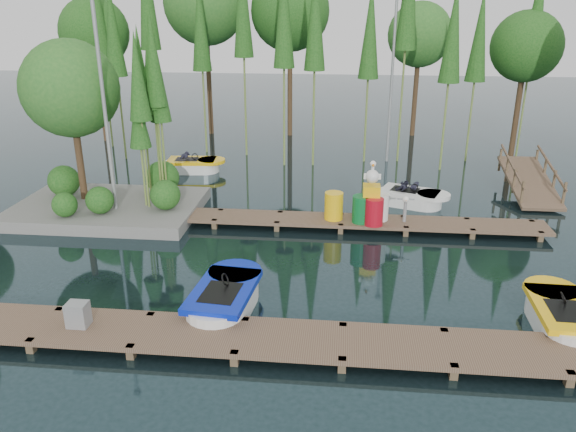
# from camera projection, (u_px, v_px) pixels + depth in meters

# --- Properties ---
(ground_plane) EXTENTS (90.00, 90.00, 0.00)m
(ground_plane) POSITION_uv_depth(u_px,v_px,m) (269.00, 257.00, 16.06)
(ground_plane) COLOR #1C3035
(near_dock) EXTENTS (18.00, 1.50, 0.50)m
(near_dock) POSITION_uv_depth(u_px,v_px,m) (240.00, 337.00, 11.79)
(near_dock) COLOR brown
(near_dock) RESTS_ON ground
(far_dock) EXTENTS (15.00, 1.20, 0.50)m
(far_dock) POSITION_uv_depth(u_px,v_px,m) (310.00, 220.00, 18.21)
(far_dock) COLOR brown
(far_dock) RESTS_ON ground
(island) EXTENTS (6.20, 4.20, 6.75)m
(island) POSITION_uv_depth(u_px,v_px,m) (93.00, 120.00, 18.60)
(island) COLOR slate
(island) RESTS_ON ground
(tree_screen) EXTENTS (34.42, 18.53, 10.31)m
(tree_screen) POSITION_uv_depth(u_px,v_px,m) (253.00, 21.00, 23.95)
(tree_screen) COLOR #452F1D
(tree_screen) RESTS_ON ground
(lamp_island) EXTENTS (0.30, 0.30, 7.25)m
(lamp_island) POSITION_uv_depth(u_px,v_px,m) (103.00, 91.00, 17.41)
(lamp_island) COLOR gray
(lamp_island) RESTS_ON ground
(lamp_rear) EXTENTS (0.30, 0.30, 7.25)m
(lamp_rear) POSITION_uv_depth(u_px,v_px,m) (393.00, 66.00, 24.40)
(lamp_rear) COLOR gray
(lamp_rear) RESTS_ON ground
(ramp) EXTENTS (1.50, 3.94, 1.49)m
(ramp) POSITION_uv_depth(u_px,v_px,m) (529.00, 181.00, 21.04)
(ramp) COLOR brown
(ramp) RESTS_ON ground
(boat_blue) EXTENTS (1.59, 3.04, 0.99)m
(boat_blue) POSITION_uv_depth(u_px,v_px,m) (225.00, 299.00, 13.20)
(boat_blue) COLOR white
(boat_blue) RESTS_ON ground
(boat_yellow_near) EXTENTS (1.32, 2.77, 0.92)m
(boat_yellow_near) POSITION_uv_depth(u_px,v_px,m) (561.00, 317.00, 12.49)
(boat_yellow_near) COLOR white
(boat_yellow_near) RESTS_ON ground
(boat_yellow_far) EXTENTS (2.70, 1.39, 1.31)m
(boat_yellow_far) POSITION_uv_depth(u_px,v_px,m) (193.00, 165.00, 24.20)
(boat_yellow_far) COLOR white
(boat_yellow_far) RESTS_ON ground
(boat_white_far) EXTENTS (2.82, 2.01, 1.22)m
(boat_white_far) POSITION_uv_depth(u_px,v_px,m) (411.00, 198.00, 20.18)
(boat_white_far) COLOR white
(boat_white_far) RESTS_ON ground
(utility_cabinet) EXTENTS (0.44, 0.37, 0.54)m
(utility_cabinet) POSITION_uv_depth(u_px,v_px,m) (78.00, 314.00, 12.01)
(utility_cabinet) COLOR gray
(utility_cabinet) RESTS_ON near_dock
(yellow_barrel) EXTENTS (0.59, 0.59, 0.89)m
(yellow_barrel) POSITION_uv_depth(u_px,v_px,m) (334.00, 206.00, 17.96)
(yellow_barrel) COLOR yellow
(yellow_barrel) RESTS_ON far_dock
(drum_cluster) EXTENTS (1.16, 1.06, 1.99)m
(drum_cluster) POSITION_uv_depth(u_px,v_px,m) (372.00, 205.00, 17.65)
(drum_cluster) COLOR #0B6528
(drum_cluster) RESTS_ON far_dock
(seagull_post) EXTENTS (0.53, 0.29, 0.85)m
(seagull_post) POSITION_uv_depth(u_px,v_px,m) (405.00, 204.00, 17.69)
(seagull_post) COLOR gray
(seagull_post) RESTS_ON far_dock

